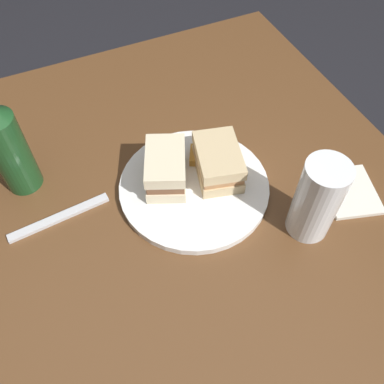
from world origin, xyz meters
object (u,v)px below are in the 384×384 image
Objects in this scene: plate at (194,187)px; sandwich_half_left at (218,162)px; cider_bottle at (7,145)px; napkin at (350,191)px; pint_glass at (315,204)px; fork at (59,217)px; sandwich_half_right at (166,168)px.

plate is 2.16× the size of sandwich_half_left.
cider_bottle is 0.61m from napkin.
pint_glass is 0.43m from fork.
plate is 2.17× the size of sandwich_half_right.
fork is at bearing -92.25° from sandwich_half_right.
napkin is (0.13, 0.20, -0.04)m from sandwich_half_left.
napkin is at bearing 103.53° from pint_glass.
cider_bottle is 1.40× the size of fork.
plate is 1.52× the size of fork.
cider_bottle is 2.29× the size of napkin.
pint_glass is 0.13m from napkin.
sandwich_half_left is at bearing -123.07° from napkin.
fork is (-0.04, -0.24, -0.00)m from plate.
sandwich_half_right is 0.34m from napkin.
napkin is at bearing 63.20° from cider_bottle.
fork is at bearing -108.28° from napkin.
fork is (-0.16, -0.50, -0.00)m from napkin.
sandwich_half_left is at bearing 168.86° from fork.
plate is 0.22m from pint_glass.
sandwich_half_left reaches higher than plate.
fork is at bearing 19.80° from cider_bottle.
sandwich_half_right is 1.14× the size of napkin.
sandwich_half_right reaches higher than napkin.
cider_bottle is (-0.11, -0.24, 0.05)m from sandwich_half_right.
pint_glass reaches higher than sandwich_half_left.
sandwich_half_right is at bearing -104.01° from sandwich_half_left.
sandwich_half_left reaches higher than fork.
pint_glass is at bearing 148.50° from fork.
plate is 0.28m from napkin.
cider_bottle reaches higher than sandwich_half_left.
fork is (-0.01, -0.20, -0.04)m from sandwich_half_right.
sandwich_half_left is (-0.01, 0.05, 0.04)m from plate.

